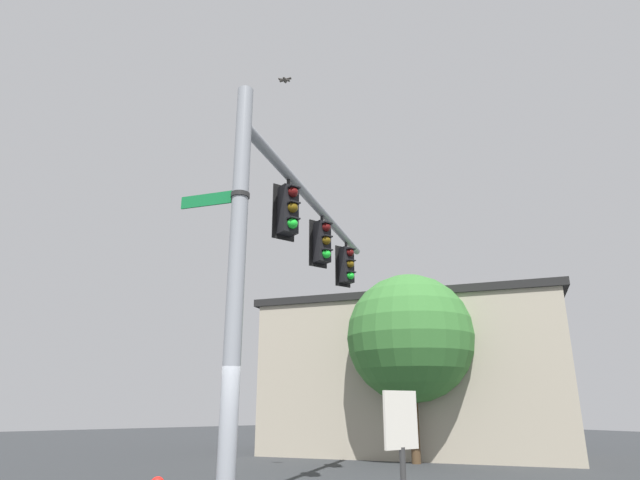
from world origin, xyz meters
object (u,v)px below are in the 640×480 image
(traffic_light_mid_outer, at_px, (347,265))
(traffic_light_nearest_pole, at_px, (288,210))
(traffic_light_mid_inner, at_px, (322,242))
(historical_marker, at_px, (402,447))
(street_name_sign, at_px, (225,198))
(bird_flying, at_px, (285,80))

(traffic_light_mid_outer, bearing_deg, traffic_light_nearest_pole, 36.14)
(traffic_light_mid_inner, relative_size, historical_marker, 0.62)
(street_name_sign, bearing_deg, traffic_light_mid_outer, -146.43)
(street_name_sign, xyz_separation_m, bird_flying, (-3.00, -3.05, 5.32))
(traffic_light_nearest_pole, distance_m, traffic_light_mid_outer, 4.73)
(traffic_light_mid_outer, bearing_deg, historical_marker, 56.55)
(traffic_light_mid_inner, bearing_deg, bird_flying, -36.05)
(traffic_light_nearest_pole, relative_size, traffic_light_mid_inner, 1.00)
(traffic_light_nearest_pole, relative_size, bird_flying, 3.99)
(traffic_light_nearest_pole, height_order, street_name_sign, traffic_light_nearest_pole)
(street_name_sign, bearing_deg, historical_marker, 129.33)
(traffic_light_nearest_pole, distance_m, traffic_light_mid_inner, 2.36)
(traffic_light_mid_inner, height_order, traffic_light_mid_outer, same)
(traffic_light_nearest_pole, height_order, bird_flying, bird_flying)
(street_name_sign, distance_m, bird_flying, 6.82)
(traffic_light_mid_inner, xyz_separation_m, historical_marker, (2.06, 4.61, -4.45))
(street_name_sign, height_order, bird_flying, bird_flying)
(traffic_light_nearest_pole, bearing_deg, street_name_sign, 28.03)
(historical_marker, bearing_deg, traffic_light_mid_inner, -114.06)
(historical_marker, bearing_deg, street_name_sign, -50.67)
(traffic_light_nearest_pole, relative_size, traffic_light_mid_outer, 1.00)
(traffic_light_nearest_pole, height_order, historical_marker, traffic_light_nearest_pole)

